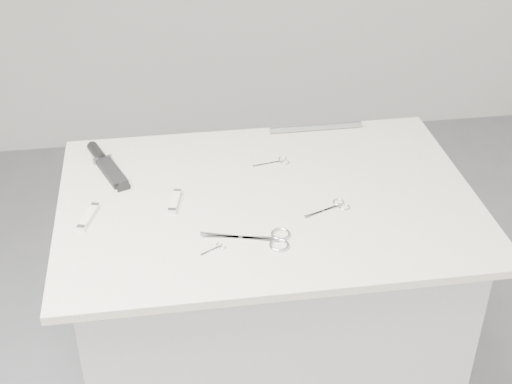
{
  "coord_description": "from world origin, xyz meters",
  "views": [
    {
      "loc": [
        -0.24,
        -1.41,
        1.87
      ],
      "look_at": [
        -0.03,
        0.03,
        0.92
      ],
      "focal_mm": 50.0,
      "sensor_mm": 36.0,
      "label": 1
    }
  ],
  "objects": [
    {
      "name": "sheathed_knife",
      "position": [
        -0.39,
        0.2,
        0.93
      ],
      "size": [
        0.11,
        0.22,
        0.03
      ],
      "rotation": [
        0.0,
        0.0,
        1.94
      ],
      "color": "black",
      "rests_on": "display_board"
    },
    {
      "name": "plinth",
      "position": [
        0.0,
        0.0,
        0.45
      ],
      "size": [
        0.9,
        0.6,
        0.9
      ],
      "primitive_type": "cube",
      "color": "#B2B2AF",
      "rests_on": "ground"
    },
    {
      "name": "large_shears",
      "position": [
        -0.03,
        -0.17,
        0.92
      ],
      "size": [
        0.2,
        0.1,
        0.01
      ],
      "rotation": [
        0.0,
        0.0,
        -0.26
      ],
      "color": "silver",
      "rests_on": "display_board"
    },
    {
      "name": "embroidery_scissors_a",
      "position": [
        0.14,
        -0.07,
        0.92
      ],
      "size": [
        0.12,
        0.07,
        0.0
      ],
      "rotation": [
        0.0,
        0.0,
        0.38
      ],
      "color": "silver",
      "rests_on": "display_board"
    },
    {
      "name": "display_board",
      "position": [
        0.0,
        0.0,
        0.91
      ],
      "size": [
        1.0,
        0.7,
        0.02
      ],
      "primitive_type": "cube",
      "color": "beige",
      "rests_on": "plinth"
    },
    {
      "name": "metal_rail",
      "position": [
        0.19,
        0.32,
        0.93
      ],
      "size": [
        0.26,
        0.02,
        0.02
      ],
      "primitive_type": "cylinder",
      "rotation": [
        0.0,
        1.57,
        0.01
      ],
      "color": "#94969C",
      "rests_on": "display_board"
    },
    {
      "name": "pocket_knife_a",
      "position": [
        -0.42,
        -0.03,
        0.93
      ],
      "size": [
        0.05,
        0.1,
        0.01
      ],
      "rotation": [
        0.0,
        0.0,
        1.25
      ],
      "color": "silver",
      "rests_on": "display_board"
    },
    {
      "name": "embroidery_scissors_b",
      "position": [
        0.05,
        0.16,
        0.92
      ],
      "size": [
        0.1,
        0.04,
        0.0
      ],
      "rotation": [
        0.0,
        0.0,
        0.2
      ],
      "color": "silver",
      "rests_on": "display_board"
    },
    {
      "name": "tiny_scissors",
      "position": [
        -0.15,
        -0.18,
        0.92
      ],
      "size": [
        0.06,
        0.04,
        0.0
      ],
      "rotation": [
        0.0,
        0.0,
        0.51
      ],
      "color": "silver",
      "rests_on": "display_board"
    },
    {
      "name": "pocket_knife_b",
      "position": [
        -0.22,
        0.01,
        0.93
      ],
      "size": [
        0.04,
        0.09,
        0.01
      ],
      "rotation": [
        0.0,
        0.0,
        1.36
      ],
      "color": "silver",
      "rests_on": "display_board"
    }
  ]
}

